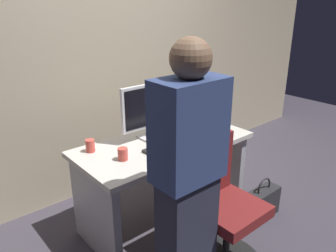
{
  "coord_description": "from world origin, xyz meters",
  "views": [
    {
      "loc": [
        -1.59,
        -1.91,
        1.8
      ],
      "look_at": [
        0.0,
        -0.05,
        0.88
      ],
      "focal_mm": 35.77,
      "sensor_mm": 36.0,
      "label": 1
    }
  ],
  "objects_px": {
    "cup_near_keyboard": "(123,154)",
    "cup_by_monitor": "(90,146)",
    "office_chair": "(222,210)",
    "keyboard": "(168,146)",
    "handbag": "(262,202)",
    "cell_phone": "(222,133)",
    "person_at_desk": "(188,180)",
    "monitor": "(150,108)",
    "desk": "(164,166)",
    "mouse": "(196,134)",
    "book_stack": "(185,118)"
  },
  "relations": [
    {
      "from": "cup_near_keyboard",
      "to": "cup_by_monitor",
      "type": "height_order",
      "value": "cup_by_monitor"
    },
    {
      "from": "office_chair",
      "to": "keyboard",
      "type": "relative_size",
      "value": 2.19
    },
    {
      "from": "handbag",
      "to": "cell_phone",
      "type": "bearing_deg",
      "value": 117.5
    },
    {
      "from": "person_at_desk",
      "to": "monitor",
      "type": "bearing_deg",
      "value": 65.54
    },
    {
      "from": "monitor",
      "to": "keyboard",
      "type": "xyz_separation_m",
      "value": [
        -0.02,
        -0.25,
        -0.25
      ]
    },
    {
      "from": "cup_by_monitor",
      "to": "handbag",
      "type": "distance_m",
      "value": 1.56
    },
    {
      "from": "desk",
      "to": "mouse",
      "type": "xyz_separation_m",
      "value": [
        0.28,
        -0.09,
        0.24
      ]
    },
    {
      "from": "cup_near_keyboard",
      "to": "handbag",
      "type": "height_order",
      "value": "cup_near_keyboard"
    },
    {
      "from": "cell_phone",
      "to": "handbag",
      "type": "distance_m",
      "value": 0.71
    },
    {
      "from": "desk",
      "to": "monitor",
      "type": "bearing_deg",
      "value": 98.92
    },
    {
      "from": "person_at_desk",
      "to": "office_chair",
      "type": "bearing_deg",
      "value": 8.37
    },
    {
      "from": "cup_near_keyboard",
      "to": "cup_by_monitor",
      "type": "xyz_separation_m",
      "value": [
        -0.11,
        0.28,
        0.0
      ]
    },
    {
      "from": "desk",
      "to": "mouse",
      "type": "distance_m",
      "value": 0.38
    },
    {
      "from": "keyboard",
      "to": "cell_phone",
      "type": "relative_size",
      "value": 2.99
    },
    {
      "from": "mouse",
      "to": "cup_near_keyboard",
      "type": "height_order",
      "value": "cup_near_keyboard"
    },
    {
      "from": "cup_by_monitor",
      "to": "desk",
      "type": "bearing_deg",
      "value": -21.55
    },
    {
      "from": "person_at_desk",
      "to": "cell_phone",
      "type": "relative_size",
      "value": 11.38
    },
    {
      "from": "desk",
      "to": "monitor",
      "type": "height_order",
      "value": "monitor"
    },
    {
      "from": "person_at_desk",
      "to": "handbag",
      "type": "height_order",
      "value": "person_at_desk"
    },
    {
      "from": "desk",
      "to": "person_at_desk",
      "type": "distance_m",
      "value": 0.89
    },
    {
      "from": "monitor",
      "to": "cup_near_keyboard",
      "type": "relative_size",
      "value": 5.96
    },
    {
      "from": "cup_near_keyboard",
      "to": "cell_phone",
      "type": "distance_m",
      "value": 0.93
    },
    {
      "from": "monitor",
      "to": "cup_by_monitor",
      "type": "distance_m",
      "value": 0.56
    },
    {
      "from": "keyboard",
      "to": "book_stack",
      "type": "distance_m",
      "value": 0.53
    },
    {
      "from": "keyboard",
      "to": "monitor",
      "type": "bearing_deg",
      "value": 82.86
    },
    {
      "from": "keyboard",
      "to": "handbag",
      "type": "xyz_separation_m",
      "value": [
        0.71,
        -0.44,
        -0.6
      ]
    },
    {
      "from": "mouse",
      "to": "handbag",
      "type": "bearing_deg",
      "value": -49.49
    },
    {
      "from": "book_stack",
      "to": "cell_phone",
      "type": "height_order",
      "value": "book_stack"
    },
    {
      "from": "cup_near_keyboard",
      "to": "cup_by_monitor",
      "type": "relative_size",
      "value": 0.94
    },
    {
      "from": "book_stack",
      "to": "handbag",
      "type": "relative_size",
      "value": 0.62
    },
    {
      "from": "book_stack",
      "to": "handbag",
      "type": "distance_m",
      "value": 1.01
    },
    {
      "from": "monitor",
      "to": "mouse",
      "type": "xyz_separation_m",
      "value": [
        0.3,
        -0.23,
        -0.24
      ]
    },
    {
      "from": "cup_near_keyboard",
      "to": "office_chair",
      "type": "bearing_deg",
      "value": -54.7
    },
    {
      "from": "cup_near_keyboard",
      "to": "cell_phone",
      "type": "bearing_deg",
      "value": -8.2
    },
    {
      "from": "person_at_desk",
      "to": "handbag",
      "type": "xyz_separation_m",
      "value": [
        1.08,
        0.17,
        -0.7
      ]
    },
    {
      "from": "cup_by_monitor",
      "to": "cup_near_keyboard",
      "type": "bearing_deg",
      "value": -68.28
    },
    {
      "from": "monitor",
      "to": "book_stack",
      "type": "relative_size",
      "value": 2.29
    },
    {
      "from": "mouse",
      "to": "person_at_desk",
      "type": "bearing_deg",
      "value": -137.91
    },
    {
      "from": "person_at_desk",
      "to": "cup_near_keyboard",
      "type": "xyz_separation_m",
      "value": [
        -0.02,
        0.65,
        -0.07
      ]
    },
    {
      "from": "person_at_desk",
      "to": "book_stack",
      "type": "height_order",
      "value": "person_at_desk"
    },
    {
      "from": "person_at_desk",
      "to": "book_stack",
      "type": "distance_m",
      "value": 1.21
    },
    {
      "from": "desk",
      "to": "keyboard",
      "type": "bearing_deg",
      "value": -111.87
    },
    {
      "from": "office_chair",
      "to": "mouse",
      "type": "xyz_separation_m",
      "value": [
        0.29,
        0.57,
        0.32
      ]
    },
    {
      "from": "monitor",
      "to": "handbag",
      "type": "xyz_separation_m",
      "value": [
        0.69,
        -0.69,
        -0.85
      ]
    },
    {
      "from": "office_chair",
      "to": "monitor",
      "type": "distance_m",
      "value": 0.97
    },
    {
      "from": "desk",
      "to": "cup_by_monitor",
      "type": "distance_m",
      "value": 0.64
    },
    {
      "from": "mouse",
      "to": "cup_by_monitor",
      "type": "relative_size",
      "value": 1.04
    },
    {
      "from": "mouse",
      "to": "cell_phone",
      "type": "distance_m",
      "value": 0.23
    },
    {
      "from": "office_chair",
      "to": "handbag",
      "type": "bearing_deg",
      "value": 9.23
    },
    {
      "from": "person_at_desk",
      "to": "cup_by_monitor",
      "type": "distance_m",
      "value": 0.94
    }
  ]
}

